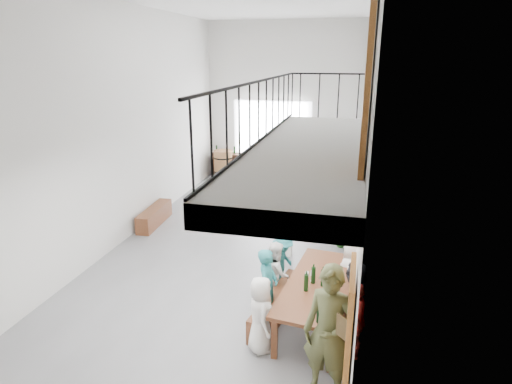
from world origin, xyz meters
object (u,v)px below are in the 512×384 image
(tasting_table, at_px, (319,287))
(oak_barrel, at_px, (223,164))
(bicycle_near, at_px, (319,172))
(host_standing, at_px, (329,334))
(side_bench, at_px, (155,216))
(bench_inner, at_px, (277,305))
(serving_counter, at_px, (235,165))

(tasting_table, distance_m, oak_barrel, 9.36)
(oak_barrel, bearing_deg, bicycle_near, -3.73)
(oak_barrel, xyz_separation_m, host_standing, (4.57, -9.87, 0.43))
(oak_barrel, distance_m, bicycle_near, 3.53)
(tasting_table, xyz_separation_m, bicycle_near, (-0.78, 8.08, -0.20))
(oak_barrel, height_order, host_standing, host_standing)
(tasting_table, height_order, side_bench, tasting_table)
(bench_inner, distance_m, bicycle_near, 8.01)
(tasting_table, distance_m, bench_inner, 0.86)
(oak_barrel, bearing_deg, tasting_table, -62.62)
(tasting_table, bearing_deg, bicycle_near, 102.47)
(side_bench, distance_m, host_standing, 7.12)
(tasting_table, xyz_separation_m, host_standing, (0.27, -1.55, 0.24))
(bench_inner, distance_m, serving_counter, 9.09)
(oak_barrel, bearing_deg, bench_inner, -66.37)
(serving_counter, relative_size, host_standing, 0.88)
(serving_counter, bearing_deg, tasting_table, -66.34)
(oak_barrel, height_order, bicycle_near, oak_barrel)
(tasting_table, xyz_separation_m, serving_counter, (-3.95, 8.56, -0.27))
(side_bench, distance_m, serving_counter, 5.12)
(bench_inner, xyz_separation_m, oak_barrel, (-3.60, 8.23, 0.30))
(tasting_table, height_order, host_standing, host_standing)
(serving_counter, distance_m, host_standing, 10.97)
(oak_barrel, xyz_separation_m, bicycle_near, (3.52, -0.23, -0.01))
(host_standing, bearing_deg, bicycle_near, 113.78)
(bench_inner, height_order, bicycle_near, bicycle_near)
(bench_inner, relative_size, serving_counter, 1.12)
(serving_counter, bearing_deg, side_bench, -99.54)
(bench_inner, bearing_deg, host_standing, -48.23)
(tasting_table, bearing_deg, host_standing, -73.27)
(host_standing, distance_m, bicycle_near, 9.70)
(side_bench, relative_size, host_standing, 0.86)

